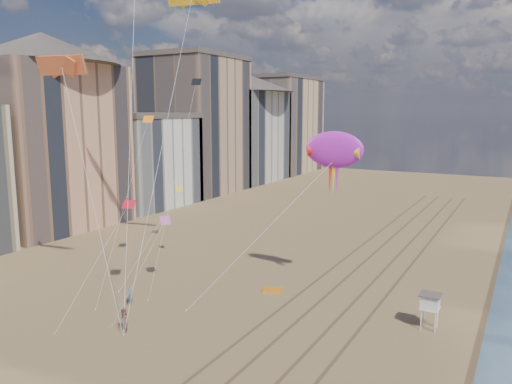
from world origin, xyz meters
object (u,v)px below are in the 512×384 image
Objects in this scene: grounded_kite at (272,290)px; show_kite at (334,150)px; kite_flyer_a at (130,296)px; lifeguard_stand at (430,302)px; kite_flyer_b at (123,320)px.

grounded_kite is 14.71m from show_kite.
grounded_kite is at bearing 0.52° from kite_flyer_a.
grounded_kite is (-14.81, 1.47, -2.13)m from lifeguard_stand.
show_kite is 23.56m from kite_flyer_b.
kite_flyer_b reaches higher than kite_flyer_a.
lifeguard_stand is 15.68m from show_kite.
lifeguard_stand is 15.04m from grounded_kite.
show_kite is 22.85m from kite_flyer_a.
grounded_kite is at bearing 116.38° from kite_flyer_b.
lifeguard_stand is at bearing -22.93° from show_kite.
grounded_kite is 0.10× the size of show_kite.
lifeguard_stand is 1.52× the size of kite_flyer_b.
lifeguard_stand reaches higher than kite_flyer_b.
show_kite is (-9.86, 4.17, 11.46)m from lifeguard_stand.
lifeguard_stand reaches higher than grounded_kite.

